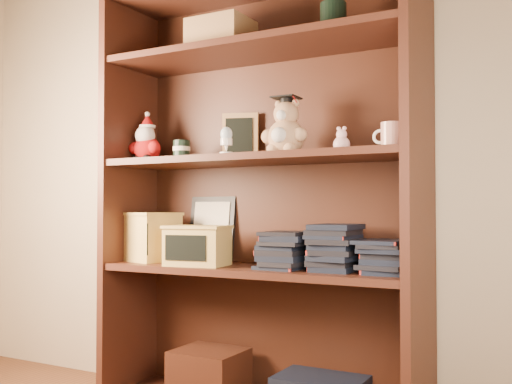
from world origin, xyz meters
TOP-DOWN VIEW (x-y plane):
  - bookcase at (0.11, 1.36)m, footprint 1.20×0.35m
  - shelf_lower at (0.11, 1.30)m, footprint 1.14×0.33m
  - shelf_upper at (0.11, 1.30)m, footprint 1.14×0.33m
  - santa_plush at (-0.39, 1.30)m, footprint 0.15×0.11m
  - teachers_tin at (-0.22, 1.30)m, footprint 0.07×0.07m
  - chalkboard_plaque at (-0.02, 1.42)m, footprint 0.14×0.10m
  - egg_cup at (0.03, 1.23)m, footprint 0.05×0.05m
  - grad_teddy_bear at (0.23, 1.30)m, footprint 0.17×0.15m
  - pink_figurine at (0.44, 1.31)m, footprint 0.06×0.06m
  - teacher_mug at (0.61, 1.30)m, footprint 0.10×0.07m
  - certificate_frame at (-0.17, 1.44)m, footprint 0.21×0.05m
  - treats_box at (-0.36, 1.30)m, footprint 0.22×0.22m
  - pencils_box at (-0.10, 1.24)m, footprint 0.25×0.19m
  - book_stack_left at (0.24, 1.30)m, footprint 0.14×0.20m
  - book_stack_mid at (0.42, 1.30)m, footprint 0.14×0.20m
  - book_stack_right at (0.59, 1.30)m, footprint 0.14×0.20m

SIDE VIEW (x-z plane):
  - shelf_lower at x=0.11m, z-range 0.53..0.55m
  - book_stack_right at x=0.59m, z-range 0.55..0.66m
  - book_stack_left at x=0.24m, z-range 0.55..0.68m
  - book_stack_mid at x=0.42m, z-range 0.55..0.69m
  - pencils_box at x=-0.10m, z-range 0.55..0.70m
  - treats_box at x=-0.36m, z-range 0.55..0.75m
  - certificate_frame at x=-0.17m, z-range 0.55..0.81m
  - bookcase at x=0.11m, z-range -0.02..1.58m
  - shelf_upper at x=0.11m, z-range 0.93..0.95m
  - pink_figurine at x=0.44m, z-range 0.94..1.03m
  - teachers_tin at x=-0.22m, z-range 0.95..1.03m
  - teacher_mug at x=0.61m, z-range 0.95..1.04m
  - egg_cup at x=0.03m, z-range 0.95..1.06m
  - santa_plush at x=-0.39m, z-range 0.92..1.13m
  - grad_teddy_bear at x=0.23m, z-range 0.92..1.14m
  - chalkboard_plaque at x=-0.02m, z-range 0.95..1.13m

